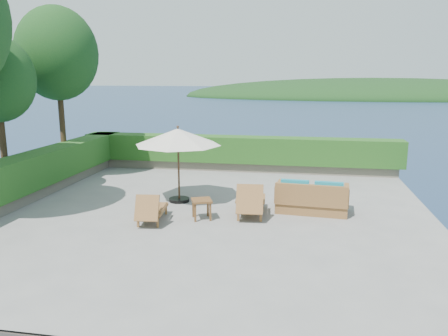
% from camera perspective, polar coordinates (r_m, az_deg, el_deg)
% --- Properties ---
extents(ground, '(12.00, 12.00, 0.00)m').
position_cam_1_polar(ground, '(11.94, -2.10, -5.89)').
color(ground, gray).
rests_on(ground, ground).
extents(foundation, '(12.00, 12.00, 3.00)m').
position_cam_1_polar(foundation, '(12.50, -2.05, -12.68)').
color(foundation, '#584E46').
rests_on(foundation, ocean).
extents(ocean, '(600.00, 600.00, 0.00)m').
position_cam_1_polar(ocean, '(13.17, -2.00, -18.43)').
color(ocean, '#19294E').
rests_on(ocean, ground).
extents(offshore_island, '(126.00, 57.60, 12.60)m').
position_cam_1_polar(offshore_island, '(152.93, 18.80, 8.74)').
color(offshore_island, black).
rests_on(offshore_island, ocean).
extents(planter_wall_far, '(12.00, 0.60, 0.36)m').
position_cam_1_polar(planter_wall_far, '(17.24, 1.82, 0.27)').
color(planter_wall_far, '#6B6556').
rests_on(planter_wall_far, ground).
extents(planter_wall_left, '(0.60, 12.00, 0.36)m').
position_cam_1_polar(planter_wall_left, '(14.13, -24.94, -3.45)').
color(planter_wall_left, '#6B6556').
rests_on(planter_wall_left, ground).
extents(hedge_far, '(12.40, 0.90, 1.00)m').
position_cam_1_polar(hedge_far, '(17.11, 1.83, 2.47)').
color(hedge_far, '#164915').
rests_on(hedge_far, planter_wall_far).
extents(hedge_left, '(0.90, 12.40, 1.00)m').
position_cam_1_polar(hedge_left, '(13.98, -25.18, -0.79)').
color(hedge_left, '#164915').
rests_on(hedge_left, planter_wall_left).
extents(tree_far, '(2.80, 2.80, 6.03)m').
position_cam_1_polar(tree_far, '(16.62, -20.98, 13.73)').
color(tree_far, '#402F18').
rests_on(tree_far, ground).
extents(patio_umbrella, '(2.67, 2.67, 2.26)m').
position_cam_1_polar(patio_umbrella, '(12.70, -6.03, 3.97)').
color(patio_umbrella, black).
rests_on(patio_umbrella, ground).
extents(lounge_left, '(0.74, 1.47, 0.82)m').
position_cam_1_polar(lounge_left, '(11.26, -9.48, -5.34)').
color(lounge_left, brown).
rests_on(lounge_left, ground).
extents(lounge_right, '(0.82, 1.71, 0.96)m').
position_cam_1_polar(lounge_right, '(11.62, 3.49, -4.34)').
color(lounge_right, brown).
rests_on(lounge_right, ground).
extents(side_table, '(0.65, 0.65, 0.53)m').
position_cam_1_polar(side_table, '(11.33, -2.95, -4.57)').
color(side_table, brown).
rests_on(side_table, ground).
extents(wicker_loveseat, '(2.01, 1.14, 0.95)m').
position_cam_1_polar(wicker_loveseat, '(12.13, 11.38, -4.03)').
color(wicker_loveseat, brown).
rests_on(wicker_loveseat, ground).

